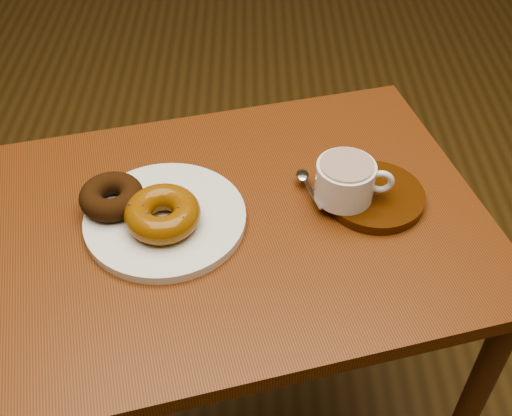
{
  "coord_description": "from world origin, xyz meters",
  "views": [
    {
      "loc": [
        0.18,
        -1.01,
        1.38
      ],
      "look_at": [
        0.19,
        -0.33,
        0.71
      ],
      "focal_mm": 45.0,
      "sensor_mm": 36.0,
      "label": 1
    }
  ],
  "objects_px": {
    "cafe_table": "(244,265)",
    "donut_plate": "(165,219)",
    "coffee_cup": "(346,180)",
    "saucer": "(374,196)"
  },
  "relations": [
    {
      "from": "cafe_table",
      "to": "donut_plate",
      "type": "bearing_deg",
      "value": 170.3
    },
    {
      "from": "saucer",
      "to": "cafe_table",
      "type": "bearing_deg",
      "value": -169.81
    },
    {
      "from": "cafe_table",
      "to": "donut_plate",
      "type": "relative_size",
      "value": 3.5
    },
    {
      "from": "saucer",
      "to": "coffee_cup",
      "type": "distance_m",
      "value": 0.06
    },
    {
      "from": "donut_plate",
      "to": "coffee_cup",
      "type": "relative_size",
      "value": 2.05
    },
    {
      "from": "cafe_table",
      "to": "coffee_cup",
      "type": "bearing_deg",
      "value": -3.33
    },
    {
      "from": "donut_plate",
      "to": "saucer",
      "type": "height_order",
      "value": "saucer"
    },
    {
      "from": "saucer",
      "to": "coffee_cup",
      "type": "relative_size",
      "value": 1.3
    },
    {
      "from": "coffee_cup",
      "to": "cafe_table",
      "type": "bearing_deg",
      "value": -163.13
    },
    {
      "from": "cafe_table",
      "to": "coffee_cup",
      "type": "height_order",
      "value": "coffee_cup"
    }
  ]
}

